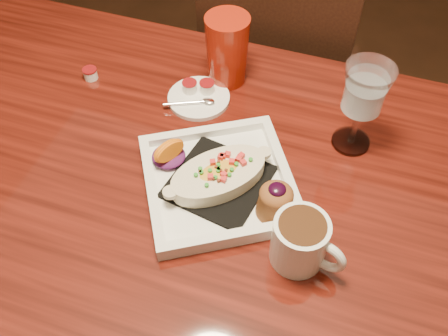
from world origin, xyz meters
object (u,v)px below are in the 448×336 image
(red_tumbler, at_px, (227,50))
(chair_far, at_px, (277,77))
(plate, at_px, (224,181))
(table, at_px, (202,215))
(saucer, at_px, (198,96))
(goblet, at_px, (364,94))
(coffee_mug, at_px, (301,241))

(red_tumbler, bearing_deg, chair_far, 81.02)
(plate, xyz_separation_m, red_tumbler, (-0.10, 0.30, 0.06))
(table, height_order, red_tumbler, red_tumbler)
(plate, distance_m, saucer, 0.25)
(goblet, distance_m, red_tumbler, 0.32)
(plate, bearing_deg, coffee_mug, -61.54)
(table, distance_m, saucer, 0.26)
(plate, xyz_separation_m, saucer, (-0.14, 0.21, -0.02))
(saucer, bearing_deg, chair_far, 77.56)
(coffee_mug, distance_m, red_tumbler, 0.47)
(chair_far, bearing_deg, red_tumbler, 81.02)
(chair_far, bearing_deg, goblet, 119.98)
(coffee_mug, height_order, red_tumbler, red_tumbler)
(table, height_order, goblet, goblet)
(coffee_mug, relative_size, saucer, 0.95)
(saucer, distance_m, red_tumbler, 0.12)
(saucer, bearing_deg, table, -67.80)
(chair_far, distance_m, plate, 0.68)
(chair_far, xyz_separation_m, plate, (0.04, -0.62, 0.27))
(plate, height_order, saucer, plate)
(coffee_mug, height_order, saucer, coffee_mug)
(goblet, bearing_deg, coffee_mug, -97.61)
(red_tumbler, bearing_deg, saucer, -114.87)
(table, xyz_separation_m, coffee_mug, (0.21, -0.09, 0.15))
(coffee_mug, xyz_separation_m, saucer, (-0.30, 0.31, -0.04))
(plate, bearing_deg, goblet, 12.29)
(plate, relative_size, red_tumbler, 2.29)
(goblet, bearing_deg, plate, -136.12)
(red_tumbler, bearing_deg, coffee_mug, -56.47)
(table, xyz_separation_m, red_tumbler, (-0.05, 0.30, 0.18))
(coffee_mug, xyz_separation_m, goblet, (0.04, 0.29, 0.08))
(chair_far, distance_m, saucer, 0.49)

